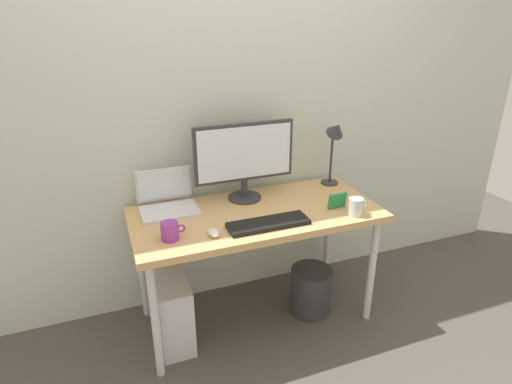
# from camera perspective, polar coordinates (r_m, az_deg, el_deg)

# --- Properties ---
(ground_plane) EXTENTS (6.00, 6.00, 0.00)m
(ground_plane) POSITION_cam_1_polar(r_m,az_deg,el_deg) (2.87, 0.00, -15.89)
(ground_plane) COLOR #4C4742
(back_wall) EXTENTS (4.40, 0.04, 2.60)m
(back_wall) POSITION_cam_1_polar(r_m,az_deg,el_deg) (2.63, -3.04, 12.08)
(back_wall) COLOR silver
(back_wall) RESTS_ON ground_plane
(desk) EXTENTS (1.41, 0.65, 0.73)m
(desk) POSITION_cam_1_polar(r_m,az_deg,el_deg) (2.50, 0.00, -3.95)
(desk) COLOR tan
(desk) RESTS_ON ground_plane
(monitor) EXTENTS (0.60, 0.20, 0.47)m
(monitor) POSITION_cam_1_polar(r_m,az_deg,el_deg) (2.54, -1.47, 4.70)
(monitor) COLOR #333338
(monitor) RESTS_ON desk
(laptop) EXTENTS (0.32, 0.26, 0.23)m
(laptop) POSITION_cam_1_polar(r_m,az_deg,el_deg) (2.52, -11.58, -1.03)
(laptop) COLOR silver
(laptop) RESTS_ON desk
(desk_lamp) EXTENTS (0.11, 0.16, 0.44)m
(desk_lamp) POSITION_cam_1_polar(r_m,az_deg,el_deg) (2.77, 10.37, 6.87)
(desk_lamp) COLOR #333338
(desk_lamp) RESTS_ON desk
(keyboard) EXTENTS (0.44, 0.14, 0.02)m
(keyboard) POSITION_cam_1_polar(r_m,az_deg,el_deg) (2.31, 1.59, -4.15)
(keyboard) COLOR black
(keyboard) RESTS_ON desk
(mouse) EXTENTS (0.06, 0.09, 0.03)m
(mouse) POSITION_cam_1_polar(r_m,az_deg,el_deg) (2.22, -5.58, -5.34)
(mouse) COLOR silver
(mouse) RESTS_ON desk
(coffee_mug) EXTENTS (0.12, 0.09, 0.09)m
(coffee_mug) POSITION_cam_1_polar(r_m,az_deg,el_deg) (2.20, -11.23, -5.05)
(coffee_mug) COLOR purple
(coffee_mug) RESTS_ON desk
(glass_cup) EXTENTS (0.11, 0.08, 0.10)m
(glass_cup) POSITION_cam_1_polar(r_m,az_deg,el_deg) (2.47, 12.98, -1.88)
(glass_cup) COLOR silver
(glass_cup) RESTS_ON desk
(photo_frame) EXTENTS (0.11, 0.03, 0.09)m
(photo_frame) POSITION_cam_1_polar(r_m,az_deg,el_deg) (2.53, 10.63, -1.12)
(photo_frame) COLOR #268C4C
(photo_frame) RESTS_ON desk
(computer_tower) EXTENTS (0.18, 0.36, 0.42)m
(computer_tower) POSITION_cam_1_polar(r_m,az_deg,el_deg) (2.61, -10.88, -15.10)
(computer_tower) COLOR silver
(computer_tower) RESTS_ON ground_plane
(wastebasket) EXTENTS (0.26, 0.26, 0.30)m
(wastebasket) POSITION_cam_1_polar(r_m,az_deg,el_deg) (2.84, 7.19, -12.66)
(wastebasket) COLOR #333338
(wastebasket) RESTS_ON ground_plane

